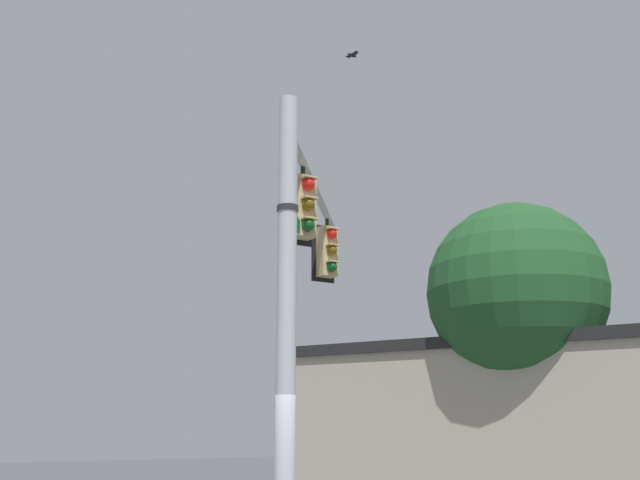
{
  "coord_description": "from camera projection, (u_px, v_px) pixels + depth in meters",
  "views": [
    {
      "loc": [
        4.92,
        9.09,
        2.07
      ],
      "look_at": [
        -2.21,
        -2.76,
        5.59
      ],
      "focal_mm": 41.35,
      "sensor_mm": 36.0,
      "label": 1
    }
  ],
  "objects": [
    {
      "name": "signal_pole",
      "position": [
        286.0,
        325.0,
        10.35
      ],
      "size": [
        0.28,
        0.28,
        6.92
      ],
      "primitive_type": "cylinder",
      "color": "#ADB2B7",
      "rests_on": "ground"
    },
    {
      "name": "mast_arm",
      "position": [
        314.0,
        188.0,
        13.71
      ],
      "size": [
        3.55,
        4.37,
        0.15
      ],
      "primitive_type": "cylinder",
      "rotation": [
        0.0,
        1.57,
        4.04
      ],
      "color": "#ADB2B7"
    },
    {
      "name": "traffic_light_nearest_pole",
      "position": [
        303.0,
        207.0,
        12.19
      ],
      "size": [
        0.54,
        0.49,
        1.31
      ],
      "color": "black"
    },
    {
      "name": "traffic_light_mid_inner",
      "position": [
        328.0,
        251.0,
        15.31
      ],
      "size": [
        0.54,
        0.49,
        1.31
      ],
      "color": "black"
    },
    {
      "name": "street_name_sign",
      "position": [
        291.0,
        214.0,
        11.02
      ],
      "size": [
        0.83,
        0.99,
        0.22
      ],
      "color": "#147238"
    },
    {
      "name": "bird_flying",
      "position": [
        352.0,
        55.0,
        16.04
      ],
      "size": [
        0.23,
        0.39,
        0.09
      ],
      "color": "black"
    },
    {
      "name": "storefront_building",
      "position": [
        536.0,
        423.0,
        19.76
      ],
      "size": [
        11.13,
        14.25,
        4.31
      ],
      "color": "#A89E89",
      "rests_on": "ground"
    },
    {
      "name": "tree_by_storefront",
      "position": [
        516.0,
        293.0,
        19.08
      ],
      "size": [
        4.64,
        4.64,
        7.8
      ],
      "color": "#4C3823",
      "rests_on": "ground"
    }
  ]
}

